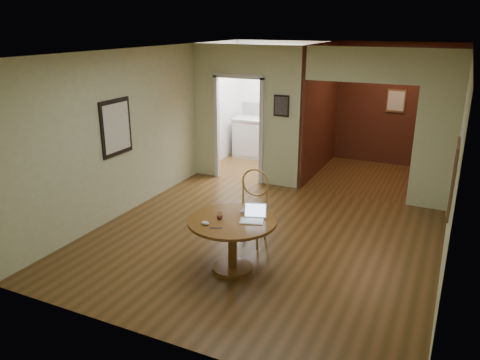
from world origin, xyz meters
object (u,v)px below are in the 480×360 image
at_px(open_laptop, 254,216).
at_px(closed_laptop, 251,214).
at_px(chair, 253,203).
at_px(dining_table, 232,233).

relative_size(open_laptop, closed_laptop, 1.08).
xyz_separation_m(chair, closed_laptop, (0.26, -0.64, 0.12)).
bearing_deg(open_laptop, dining_table, -174.45).
bearing_deg(open_laptop, chair, 96.07).
height_order(chair, closed_laptop, chair).
height_order(open_laptop, closed_laptop, open_laptop).
relative_size(dining_table, chair, 1.04).
distance_m(chair, open_laptop, 0.88).
xyz_separation_m(chair, open_laptop, (0.36, -0.79, 0.16)).
distance_m(chair, closed_laptop, 0.70).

